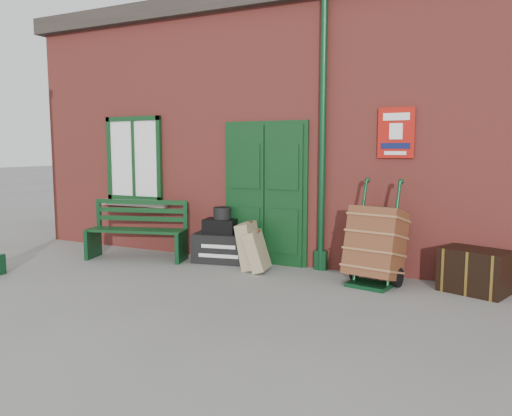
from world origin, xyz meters
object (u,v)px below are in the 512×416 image
Objects in this scene: bench at (138,228)px; porter_trolley at (375,245)px; houdini_trunk at (224,248)px; dark_trunk at (474,271)px.

porter_trolley is (3.92, 0.13, 0.03)m from bench.
houdini_trunk is at bearing -175.74° from porter_trolley.
porter_trolley is at bearing -13.43° from bench.
houdini_trunk is 2.54m from porter_trolley.
bench is at bearing -157.82° from dark_trunk.
dark_trunk is (1.23, 0.17, -0.26)m from porter_trolley.
porter_trolley reaches higher than houdini_trunk.
houdini_trunk is (1.41, 0.40, -0.27)m from bench.
bench is at bearing -174.80° from houdini_trunk.
porter_trolley is 1.79× the size of dark_trunk.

